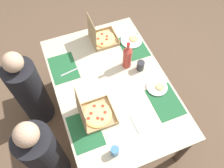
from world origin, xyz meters
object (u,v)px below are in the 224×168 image
Objects in this scene: cup_red at (140,66)px; diner_right_seat at (30,92)px; pizza_box_center at (94,114)px; cup_clear_right at (115,151)px; plate_far_right at (132,40)px; plate_far_left at (157,87)px; diner_left_seat at (45,155)px; pizza_box_edge_far at (101,37)px; soda_bottle at (127,57)px.

diner_right_seat is (0.29, 1.13, -0.29)m from cup_red.
pizza_box_center is 3.58× the size of cup_clear_right.
pizza_box_center is at bearing 136.31° from plate_far_right.
plate_far_left is 1.22m from diner_left_seat.
cup_clear_right is at bearing -172.46° from pizza_box_center.
pizza_box_center is 0.87m from diner_right_seat.
soda_bottle reaches higher than pizza_box_edge_far.
diner_left_seat is (-0.81, 1.21, -0.23)m from plate_far_right.
plate_far_right is 2.30× the size of cup_red.
soda_bottle is (0.36, 0.17, 0.12)m from plate_far_left.
cup_red is at bearing 12.23° from plate_far_left.
pizza_box_center reaches higher than cup_clear_right.
cup_red is 0.09× the size of diner_right_seat.
plate_far_left is 0.18× the size of diner_left_seat.
diner_left_seat is 0.72m from diner_right_seat.
cup_clear_right is 1.18m from diner_right_seat.
pizza_box_center is at bearing 118.70° from cup_red.
pizza_box_center is 0.98m from plate_far_right.
plate_far_right is 0.21× the size of diner_right_seat.
cup_red reaches higher than cup_clear_right.
pizza_box_center is 1.39× the size of plate_far_right.
plate_far_right is at bearing -30.27° from cup_clear_right.
diner_right_seat reaches higher than soda_bottle.
diner_right_seat is at bearing 40.23° from pizza_box_center.
diner_right_seat is at bearing 64.76° from plate_far_left.
pizza_box_edge_far is 0.97m from diner_right_seat.
plate_far_right is at bearing -56.11° from diner_left_seat.
diner_right_seat is at bearing 75.43° from cup_red.
soda_bottle is 3.13× the size of cup_red.
cup_red is at bearing -38.42° from cup_clear_right.
cup_clear_right is at bearing -114.97° from diner_left_seat.
pizza_box_edge_far reaches higher than plate_far_left.
diner_right_seat reaches higher than pizza_box_edge_far.
pizza_box_edge_far is 0.96× the size of pizza_box_center.
cup_red is (0.27, 0.06, 0.04)m from plate_far_left.
pizza_box_edge_far is at bearing 16.43° from soda_bottle.
diner_right_seat is (0.99, 0.58, -0.28)m from cup_clear_right.
pizza_box_center is at bearing -79.28° from diner_left_seat.
plate_far_left is 0.18× the size of diner_right_seat.
pizza_box_center is 1.02× the size of soda_bottle.
pizza_box_edge_far is 0.28× the size of diner_right_seat.
pizza_box_edge_far is 0.56m from cup_red.
pizza_box_edge_far is 0.83m from plate_far_left.
diner_left_seat is at bearing 110.82° from cup_red.
cup_red is (0.33, -0.60, 0.00)m from pizza_box_center.
pizza_box_edge_far is 0.28× the size of diner_left_seat.
pizza_box_center is at bearing -139.77° from diner_right_seat.
diner_right_seat is at bearing 103.38° from pizza_box_edge_far.
plate_far_left is at bearing 178.41° from plate_far_right.
pizza_box_center is at bearing 156.01° from pizza_box_edge_far.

